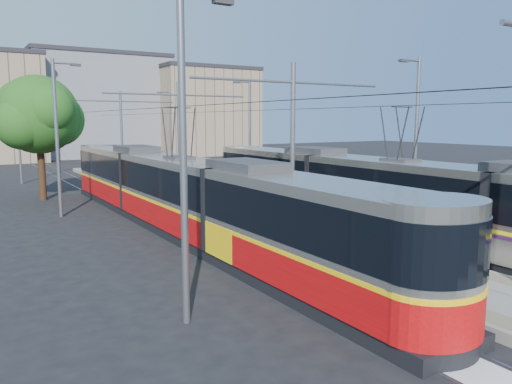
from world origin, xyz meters
TOP-DOWN VIEW (x-y plane):
  - ground at (0.00, 0.00)m, footprint 160.00×160.00m
  - platform at (0.00, 17.00)m, footprint 4.00×50.00m
  - tactile_strip_left at (-1.45, 17.00)m, footprint 0.70×50.00m
  - tactile_strip_right at (1.45, 17.00)m, footprint 0.70×50.00m
  - rails at (0.00, 17.00)m, footprint 8.71×70.00m
  - track_arrow at (-3.60, -3.00)m, footprint 1.20×5.00m
  - tram_left at (-3.60, 11.50)m, footprint 2.43×29.30m
  - tram_right at (3.60, 5.42)m, footprint 2.43×28.17m
  - catenary at (0.00, 14.15)m, footprint 9.20×70.00m
  - street_lamps at (-0.00, 21.00)m, footprint 15.18×38.22m
  - shelter at (0.49, 10.89)m, footprint 0.88×1.17m
  - tree at (-7.07, 24.62)m, footprint 5.31×4.91m
  - building_centre at (6.00, 64.00)m, footprint 18.36×14.28m
  - building_right at (20.00, 58.00)m, footprint 14.28×10.20m

SIDE VIEW (x-z plane):
  - ground at x=0.00m, z-range 0.00..0.00m
  - track_arrow at x=-3.60m, z-range 0.00..0.01m
  - rails at x=0.00m, z-range 0.00..0.03m
  - platform at x=0.00m, z-range 0.00..0.30m
  - tactile_strip_left at x=-1.45m, z-range 0.30..0.31m
  - tactile_strip_right at x=1.45m, z-range 0.30..0.31m
  - shelter at x=0.49m, z-range 0.35..2.65m
  - tram_left at x=-3.60m, z-range -1.04..4.46m
  - tram_right at x=3.60m, z-range -0.89..4.61m
  - street_lamps at x=0.00m, z-range 0.18..8.18m
  - catenary at x=0.00m, z-range 1.02..8.02m
  - tree at x=-7.07m, z-range 1.36..9.08m
  - building_right at x=20.00m, z-range 0.01..12.56m
  - building_centre at x=6.00m, z-range 0.01..14.03m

